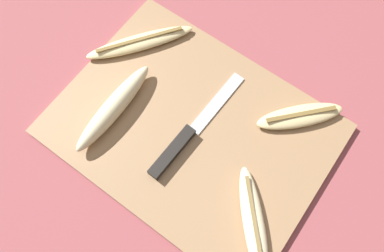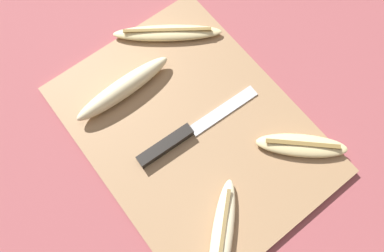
{
  "view_description": "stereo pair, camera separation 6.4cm",
  "coord_description": "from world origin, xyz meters",
  "views": [
    {
      "loc": [
        0.13,
        -0.18,
        0.63
      ],
      "look_at": [
        0.0,
        0.0,
        0.02
      ],
      "focal_mm": 35.0,
      "sensor_mm": 36.0,
      "label": 1
    },
    {
      "loc": [
        0.18,
        -0.14,
        0.63
      ],
      "look_at": [
        0.0,
        0.0,
        0.02
      ],
      "focal_mm": 35.0,
      "sensor_mm": 36.0,
      "label": 2
    }
  ],
  "objects": [
    {
      "name": "banana_pale_long",
      "position": [
        -0.13,
        -0.05,
        0.03
      ],
      "size": [
        0.04,
        0.2,
        0.04
      ],
      "rotation": [
        0.0,
        0.0,
        0.02
      ],
      "color": "beige",
      "rests_on": "cutting_board"
    },
    {
      "name": "cutting_board",
      "position": [
        0.0,
        0.0,
        0.01
      ],
      "size": [
        0.47,
        0.35,
        0.01
      ],
      "color": "#997551",
      "rests_on": "ground_plane"
    },
    {
      "name": "banana_bright_far",
      "position": [
        0.18,
        -0.08,
        0.02
      ],
      "size": [
        0.15,
        0.16,
        0.02
      ],
      "rotation": [
        0.0,
        0.0,
        3.88
      ],
      "color": "beige",
      "rests_on": "cutting_board"
    },
    {
      "name": "banana_ripe_center",
      "position": [
        -0.18,
        0.08,
        0.02
      ],
      "size": [
        0.15,
        0.19,
        0.02
      ],
      "rotation": [
        0.0,
        0.0,
        2.51
      ],
      "color": "beige",
      "rests_on": "cutting_board"
    },
    {
      "name": "knife",
      "position": [
        0.0,
        -0.03,
        0.02
      ],
      "size": [
        0.03,
        0.25,
        0.02
      ],
      "rotation": [
        0.0,
        0.0,
        -0.04
      ],
      "color": "black",
      "rests_on": "cutting_board"
    },
    {
      "name": "banana_mellow_near",
      "position": [
        0.14,
        0.13,
        0.02
      ],
      "size": [
        0.14,
        0.14,
        0.02
      ],
      "rotation": [
        0.0,
        0.0,
        5.53
      ],
      "color": "beige",
      "rests_on": "cutting_board"
    },
    {
      "name": "ground_plane",
      "position": [
        0.0,
        0.0,
        0.0
      ],
      "size": [
        4.0,
        4.0,
        0.0
      ],
      "primitive_type": "plane",
      "color": "#93474C"
    }
  ]
}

